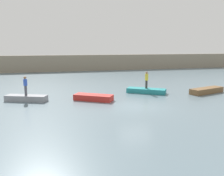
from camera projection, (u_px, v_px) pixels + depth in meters
name	position (u px, v px, depth m)	size (l,w,h in m)	color
ground_plane	(136.00, 107.00, 18.54)	(120.00, 120.00, 0.00)	slate
embankment_wall	(83.00, 63.00, 45.40)	(80.00, 1.20, 3.02)	gray
rowboat_grey	(26.00, 98.00, 20.41)	(3.56, 0.96, 0.51)	gray
rowboat_red	(93.00, 97.00, 20.69)	(3.35, 1.17, 0.51)	red
rowboat_teal	(146.00, 91.00, 23.91)	(3.83, 1.21, 0.47)	teal
rowboat_brown	(207.00, 91.00, 23.83)	(3.99, 1.08, 0.54)	brown
person_blue_shirt	(25.00, 85.00, 20.21)	(0.32, 0.32, 1.63)	#4C4C56
person_yellow_shirt	(147.00, 79.00, 23.70)	(0.32, 0.32, 1.70)	#38332D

